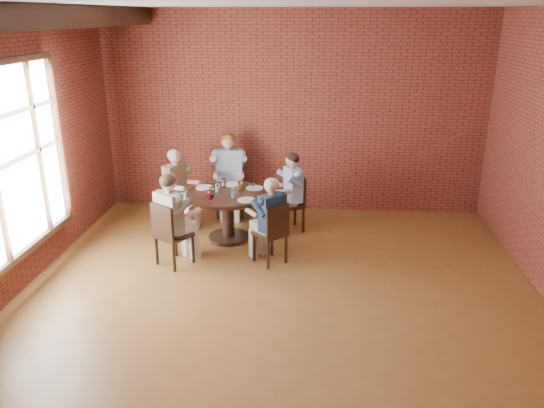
# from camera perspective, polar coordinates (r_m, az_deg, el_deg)

# --- Properties ---
(floor) EXTENTS (7.00, 7.00, 0.00)m
(floor) POSITION_cam_1_polar(r_m,az_deg,el_deg) (6.41, 0.53, -11.17)
(floor) COLOR brown
(floor) RESTS_ON ground
(ceiling) EXTENTS (7.00, 7.00, 0.00)m
(ceiling) POSITION_cam_1_polar(r_m,az_deg,el_deg) (5.50, 0.65, 20.85)
(ceiling) COLOR silver
(ceiling) RESTS_ON wall_back
(wall_back) EXTENTS (7.00, 0.00, 7.00)m
(wall_back) POSITION_cam_1_polar(r_m,az_deg,el_deg) (9.14, 2.24, 9.68)
(wall_back) COLOR maroon
(wall_back) RESTS_ON ground
(wall_front) EXTENTS (7.00, 0.00, 7.00)m
(wall_front) POSITION_cam_1_polar(r_m,az_deg,el_deg) (2.58, -5.55, -18.55)
(wall_front) COLOR maroon
(wall_front) RESTS_ON ground
(ceiling_beam) EXTENTS (0.22, 6.90, 0.26)m
(ceiling_beam) POSITION_cam_1_polar(r_m,az_deg,el_deg) (6.18, -23.89, 17.94)
(ceiling_beam) COLOR black
(ceiling_beam) RESTS_ON ceiling
(window) EXTENTS (0.10, 2.16, 2.36)m
(window) POSITION_cam_1_polar(r_m,az_deg,el_deg) (7.09, -25.81, 4.34)
(window) COLOR white
(window) RESTS_ON wall_left
(dining_table) EXTENTS (1.25, 1.25, 0.75)m
(dining_table) POSITION_cam_1_polar(r_m,az_deg,el_deg) (8.09, -4.75, -0.32)
(dining_table) COLOR black
(dining_table) RESTS_ON floor
(chair_a) EXTENTS (0.52, 0.52, 0.90)m
(chair_a) POSITION_cam_1_polar(r_m,az_deg,el_deg) (8.44, 2.40, 0.35)
(chair_a) COLOR black
(chair_a) RESTS_ON floor
(diner_a) EXTENTS (0.75, 0.70, 1.27)m
(diner_a) POSITION_cam_1_polar(r_m,az_deg,el_deg) (8.37, 1.93, 1.19)
(diner_a) COLOR #456AB3
(diner_a) RESTS_ON floor
(chair_b) EXTENTS (0.53, 0.53, 0.99)m
(chair_b) POSITION_cam_1_polar(r_m,az_deg,el_deg) (9.20, -4.59, 2.20)
(chair_b) COLOR black
(chair_b) RESTS_ON floor
(diner_b) EXTENTS (0.67, 0.79, 1.42)m
(diner_b) POSITION_cam_1_polar(r_m,az_deg,el_deg) (9.06, -4.64, 3.11)
(diner_b) COLOR #8F9DB6
(diner_b) RESTS_ON floor
(chair_c) EXTENTS (0.54, 0.54, 0.91)m
(chair_c) POSITION_cam_1_polar(r_m,az_deg,el_deg) (8.78, -10.41, 0.81)
(chair_c) COLOR black
(chair_c) RESTS_ON floor
(diner_c) EXTENTS (0.77, 0.72, 1.28)m
(diner_c) POSITION_cam_1_polar(r_m,az_deg,el_deg) (8.68, -10.09, 1.62)
(diner_c) COLOR brown
(diner_c) RESTS_ON floor
(chair_d) EXTENTS (0.57, 0.57, 0.92)m
(chair_d) POSITION_cam_1_polar(r_m,az_deg,el_deg) (7.34, -11.02, -3.00)
(chair_d) COLOR black
(chair_d) RESTS_ON floor
(diner_d) EXTENTS (0.77, 0.81, 1.30)m
(diner_d) POSITION_cam_1_polar(r_m,az_deg,el_deg) (7.33, -10.62, -1.72)
(diner_d) COLOR gray
(diner_d) RESTS_ON floor
(chair_e) EXTENTS (0.54, 0.54, 0.88)m
(chair_e) POSITION_cam_1_polar(r_m,az_deg,el_deg) (7.27, 0.12, -2.98)
(chair_e) COLOR black
(chair_e) RESTS_ON floor
(diner_e) EXTENTS (0.74, 0.75, 1.24)m
(diner_e) POSITION_cam_1_polar(r_m,az_deg,el_deg) (7.27, -0.23, -1.84)
(diner_e) COLOR #16253F
(diner_e) RESTS_ON floor
(plate_a) EXTENTS (0.26, 0.26, 0.01)m
(plate_a) POSITION_cam_1_polar(r_m,az_deg,el_deg) (8.20, -1.88, 1.73)
(plate_a) COLOR white
(plate_a) RESTS_ON dining_table
(plate_b) EXTENTS (0.26, 0.26, 0.01)m
(plate_b) POSITION_cam_1_polar(r_m,az_deg,el_deg) (8.41, -4.28, 2.14)
(plate_b) COLOR white
(plate_b) RESTS_ON dining_table
(plate_c) EXTENTS (0.26, 0.26, 0.01)m
(plate_c) POSITION_cam_1_polar(r_m,az_deg,el_deg) (8.31, -7.32, 1.81)
(plate_c) COLOR white
(plate_c) RESTS_ON dining_table
(plate_d) EXTENTS (0.26, 0.26, 0.01)m
(plate_d) POSITION_cam_1_polar(r_m,az_deg,el_deg) (7.68, -2.73, 0.44)
(plate_d) COLOR white
(plate_d) RESTS_ON dining_table
(glass_a) EXTENTS (0.07, 0.07, 0.14)m
(glass_a) POSITION_cam_1_polar(r_m,az_deg,el_deg) (8.06, -2.21, 1.86)
(glass_a) COLOR white
(glass_a) RESTS_ON dining_table
(glass_b) EXTENTS (0.07, 0.07, 0.14)m
(glass_b) POSITION_cam_1_polar(r_m,az_deg,el_deg) (8.14, -3.43, 2.01)
(glass_b) COLOR white
(glass_b) RESTS_ON dining_table
(glass_c) EXTENTS (0.07, 0.07, 0.14)m
(glass_c) POSITION_cam_1_polar(r_m,az_deg,el_deg) (8.27, -5.19, 2.27)
(glass_c) COLOR white
(glass_c) RESTS_ON dining_table
(glass_d) EXTENTS (0.07, 0.07, 0.14)m
(glass_d) POSITION_cam_1_polar(r_m,az_deg,el_deg) (8.06, -5.88, 1.76)
(glass_d) COLOR white
(glass_d) RESTS_ON dining_table
(glass_e) EXTENTS (0.07, 0.07, 0.14)m
(glass_e) POSITION_cam_1_polar(r_m,az_deg,el_deg) (7.88, -6.48, 1.32)
(glass_e) COLOR white
(glass_e) RESTS_ON dining_table
(glass_f) EXTENTS (0.07, 0.07, 0.14)m
(glass_f) POSITION_cam_1_polar(r_m,az_deg,el_deg) (7.75, -6.72, 0.99)
(glass_f) COLOR white
(glass_f) RESTS_ON dining_table
(glass_g) EXTENTS (0.07, 0.07, 0.14)m
(glass_g) POSITION_cam_1_polar(r_m,az_deg,el_deg) (7.78, -4.22, 1.15)
(glass_g) COLOR white
(glass_g) RESTS_ON dining_table
(smartphone) EXTENTS (0.09, 0.13, 0.01)m
(smartphone) POSITION_cam_1_polar(r_m,az_deg,el_deg) (7.77, -2.64, 0.65)
(smartphone) COLOR black
(smartphone) RESTS_ON dining_table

